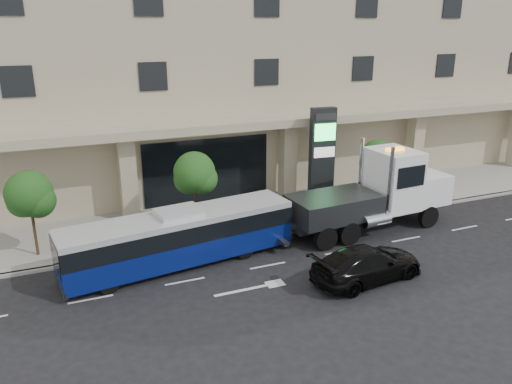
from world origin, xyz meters
TOP-DOWN VIEW (x-y plane):
  - ground at (0.00, 0.00)m, footprint 120.00×120.00m
  - sidewalk at (0.00, 5.00)m, footprint 120.00×6.00m
  - curb at (0.00, 2.00)m, footprint 120.00×0.30m
  - convention_center at (-0.00, 15.42)m, footprint 60.00×17.60m
  - tree_left at (-9.97, 3.59)m, footprint 2.27×2.20m
  - tree_mid at (-1.97, 3.59)m, footprint 2.28×2.20m
  - tree_right at (9.53, 3.59)m, footprint 2.10×2.00m
  - city_bus at (-3.73, 0.20)m, footprint 11.19×3.79m
  - tow_truck at (7.38, 0.45)m, footprint 10.83×3.23m
  - black_sedan at (3.51, -4.40)m, footprint 5.55×2.77m
  - signage_pylon at (6.17, 4.53)m, footprint 1.55×0.70m

SIDE VIEW (x-z plane):
  - ground at x=0.00m, z-range 0.00..0.00m
  - sidewalk at x=0.00m, z-range 0.00..0.15m
  - curb at x=0.00m, z-range 0.00..0.15m
  - black_sedan at x=3.51m, z-range 0.00..1.55m
  - city_bus at x=-3.73m, z-range 0.02..2.80m
  - tow_truck at x=7.38m, z-range -0.44..4.48m
  - tree_right at x=9.53m, z-range 1.01..5.06m
  - tree_left at x=-9.97m, z-range 1.00..5.22m
  - signage_pylon at x=6.17m, z-range 0.20..6.25m
  - tree_mid at x=-1.97m, z-range 1.07..5.45m
  - convention_center at x=0.00m, z-range -0.03..19.97m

